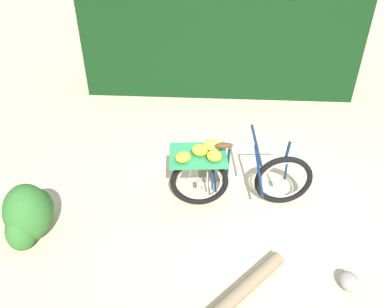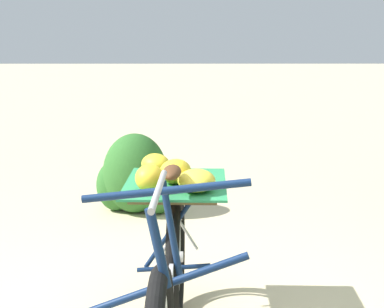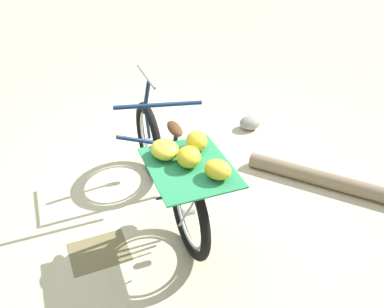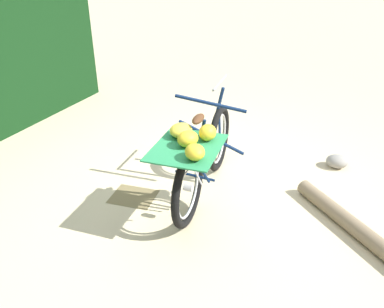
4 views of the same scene
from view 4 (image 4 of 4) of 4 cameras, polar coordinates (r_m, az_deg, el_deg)
name	(u,v)px [view 4 (image 4 of 4)]	position (r m, az deg, el deg)	size (l,w,h in m)	color
ground_plane	(203,184)	(4.12, 1.60, -4.46)	(60.00, 60.00, 0.00)	beige
bicycle	(202,156)	(3.67, 1.55, -0.23)	(0.71, 1.78, 1.03)	black
fallen_log	(362,233)	(3.66, 23.93, -10.64)	(0.15, 0.15, 1.59)	#7F6B51
path_stone	(337,161)	(4.70, 20.74, -1.03)	(0.24, 0.20, 0.15)	gray
leaf_litter_patch	(133,196)	(3.96, -8.71, -6.25)	(0.44, 0.36, 0.01)	olive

